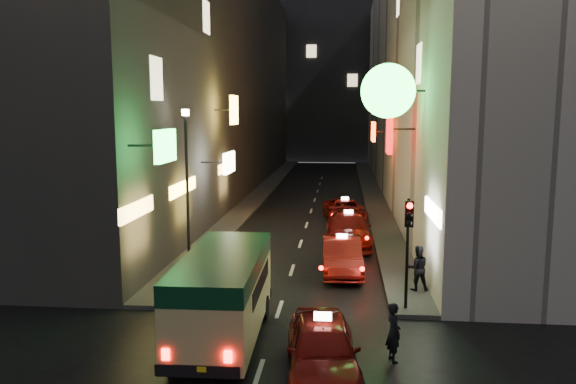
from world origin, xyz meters
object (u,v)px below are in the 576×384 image
(pedestrian_crossing, at_px, (394,328))
(lamp_post, at_px, (187,177))
(minibus, at_px, (223,287))
(taxi_near, at_px, (323,344))
(traffic_light, at_px, (408,230))

(pedestrian_crossing, bearing_deg, lamp_post, 25.04)
(pedestrian_crossing, relative_size, lamp_post, 0.28)
(minibus, relative_size, pedestrian_crossing, 3.34)
(taxi_near, distance_m, traffic_light, 5.43)
(minibus, xyz_separation_m, taxi_near, (2.78, -1.85, -0.73))
(minibus, distance_m, lamp_post, 8.03)
(traffic_light, xyz_separation_m, lamp_post, (-8.20, 4.53, 1.04))
(minibus, xyz_separation_m, pedestrian_crossing, (4.54, -0.80, -0.69))
(minibus, relative_size, traffic_light, 1.65)
(traffic_light, bearing_deg, lamp_post, 151.09)
(pedestrian_crossing, bearing_deg, taxi_near, 102.75)
(pedestrian_crossing, bearing_deg, minibus, 61.73)
(traffic_light, height_order, lamp_post, lamp_post)
(minibus, relative_size, taxi_near, 1.07)
(taxi_near, xyz_separation_m, pedestrian_crossing, (1.76, 1.06, 0.03))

